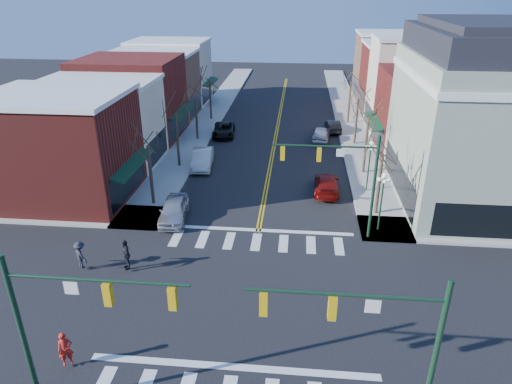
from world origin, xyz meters
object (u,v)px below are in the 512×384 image
(car_right_far, at_px, (333,126))
(pedestrian_dark_a, at_px, (126,254))
(lamppost_corner, at_px, (382,192))
(pedestrian_red_a, at_px, (65,349))
(car_right_near, at_px, (327,184))
(lamppost_midblock, at_px, (370,158))
(car_left_mid, at_px, (202,159))
(victorian_corner, at_px, (491,117))
(car_left_near, at_px, (174,210))
(car_right_mid, at_px, (321,134))
(car_left_far, at_px, (224,130))
(pedestrian_dark_b, at_px, (81,255))

(car_right_far, relative_size, pedestrian_dark_a, 2.11)
(lamppost_corner, height_order, pedestrian_red_a, lamppost_corner)
(lamppost_corner, xyz_separation_m, car_right_far, (-1.80, 22.94, -2.30))
(lamppost_corner, height_order, car_right_near, lamppost_corner)
(lamppost_corner, xyz_separation_m, pedestrian_red_a, (-15.50, -13.77, -1.97))
(lamppost_midblock, relative_size, car_left_mid, 0.87)
(victorian_corner, xyz_separation_m, car_left_near, (-22.69, -5.68, -5.88))
(car_left_mid, bearing_deg, car_right_mid, 32.70)
(car_left_mid, bearing_deg, lamppost_corner, -42.16)
(car_left_far, bearing_deg, pedestrian_dark_b, -104.02)
(pedestrian_dark_a, bearing_deg, pedestrian_dark_b, -120.70)
(car_left_far, distance_m, car_right_near, 17.71)
(car_left_near, bearing_deg, pedestrian_dark_b, -125.56)
(car_left_near, height_order, pedestrian_red_a, pedestrian_red_a)
(car_right_far, xyz_separation_m, pedestrian_dark_a, (-13.70, -29.18, 0.44))
(lamppost_midblock, bearing_deg, pedestrian_red_a, -127.41)
(car_left_mid, xyz_separation_m, pedestrian_dark_b, (-3.76, -17.07, 0.20))
(pedestrian_red_a, bearing_deg, victorian_corner, 9.10)
(lamppost_corner, height_order, car_left_mid, lamppost_corner)
(car_right_mid, bearing_deg, lamppost_corner, 106.07)
(car_left_far, bearing_deg, pedestrian_red_a, -97.57)
(car_left_near, xyz_separation_m, car_right_near, (11.13, 5.80, -0.08))
(car_left_near, bearing_deg, victorian_corner, 8.05)
(pedestrian_dark_a, bearing_deg, car_right_mid, 120.18)
(lamppost_midblock, height_order, car_left_near, lamppost_midblock)
(lamppost_midblock, bearing_deg, lamppost_corner, -90.00)
(lamppost_midblock, height_order, car_left_mid, lamppost_midblock)
(car_right_mid, xyz_separation_m, pedestrian_dark_b, (-14.94, -25.94, 0.25))
(car_left_mid, bearing_deg, car_right_near, -27.86)
(car_left_far, distance_m, pedestrian_dark_b, 26.94)
(victorian_corner, height_order, car_right_mid, victorian_corner)
(car_left_near, relative_size, pedestrian_red_a, 2.71)
(victorian_corner, relative_size, car_left_mid, 2.88)
(car_right_far, height_order, pedestrian_dark_b, pedestrian_dark_b)
(car_left_far, relative_size, pedestrian_dark_a, 2.61)
(pedestrian_red_a, bearing_deg, car_left_near, 54.88)
(car_left_far, distance_m, pedestrian_red_a, 34.00)
(pedestrian_dark_a, bearing_deg, car_left_mid, 142.00)
(car_right_near, relative_size, car_right_far, 1.20)
(victorian_corner, bearing_deg, lamppost_midblock, 176.55)
(lamppost_midblock, distance_m, pedestrian_red_a, 25.59)
(car_right_mid, bearing_deg, car_left_mid, 45.00)
(victorian_corner, bearing_deg, car_left_near, -165.93)
(car_left_far, height_order, pedestrian_dark_a, pedestrian_dark_a)
(victorian_corner, bearing_deg, pedestrian_dark_a, -152.80)
(victorian_corner, bearing_deg, car_left_far, 147.50)
(lamppost_corner, height_order, pedestrian_dark_b, lamppost_corner)
(victorian_corner, bearing_deg, car_left_mid, 168.40)
(lamppost_midblock, bearing_deg, car_left_mid, 163.91)
(pedestrian_red_a, bearing_deg, lamppost_midblock, 21.98)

